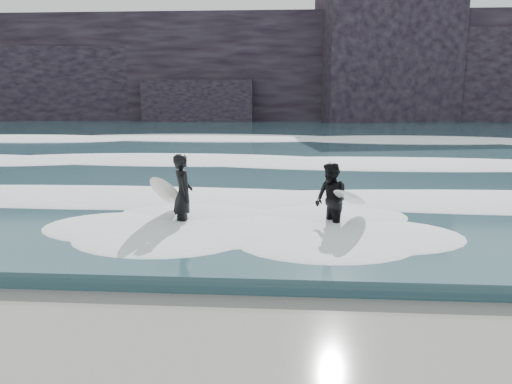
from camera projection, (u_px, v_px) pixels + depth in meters
sea at (284, 136)px, 33.35m from camera, size 90.00×52.00×0.30m
headland at (287, 70)px, 48.96m from camera, size 70.00×9.00×10.00m
foam_near at (274, 194)px, 13.77m from camera, size 60.00×3.20×0.20m
foam_mid at (280, 159)px, 20.60m from camera, size 60.00×4.00×0.24m
foam_far at (283, 137)px, 29.38m from camera, size 60.00×4.80×0.30m
surfer_left at (180, 194)px, 11.32m from camera, size 1.00×1.79×1.84m
surfer_right at (333, 200)px, 11.01m from camera, size 1.49×1.98×1.68m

